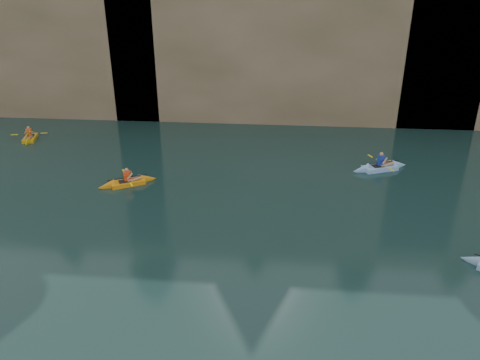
{
  "coord_description": "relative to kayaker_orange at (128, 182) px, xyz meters",
  "views": [
    {
      "loc": [
        1.43,
        -9.1,
        9.61
      ],
      "look_at": [
        0.08,
        5.5,
        3.0
      ],
      "focal_mm": 35.0,
      "sensor_mm": 36.0,
      "label": 1
    }
  ],
  "objects": [
    {
      "name": "cliff",
      "position": [
        5.95,
        18.93,
        5.87
      ],
      "size": [
        70.0,
        16.0,
        12.0
      ],
      "primitive_type": "cube",
      "color": "tan",
      "rests_on": "ground"
    },
    {
      "name": "cliff_slab_center",
      "position": [
        7.95,
        11.53,
        5.57
      ],
      "size": [
        24.0,
        2.4,
        11.4
      ],
      "primitive_type": "cube",
      "color": "#997A5D",
      "rests_on": "ground"
    },
    {
      "name": "sea_cave_west",
      "position": [
        -12.05,
        10.88,
        1.87
      ],
      "size": [
        4.5,
        1.0,
        4.0
      ],
      "primitive_type": "cube",
      "color": "black",
      "rests_on": "ground"
    },
    {
      "name": "sea_cave_center",
      "position": [
        1.95,
        10.88,
        1.47
      ],
      "size": [
        3.5,
        1.0,
        3.2
      ],
      "primitive_type": "cube",
      "color": "black",
      "rests_on": "ground"
    },
    {
      "name": "sea_cave_east",
      "position": [
        15.95,
        10.88,
        2.12
      ],
      "size": [
        5.0,
        1.0,
        4.5
      ],
      "primitive_type": "cube",
      "color": "black",
      "rests_on": "ground"
    },
    {
      "name": "kayaker_orange",
      "position": [
        0.0,
        0.0,
        0.0
      ],
      "size": [
        2.82,
        2.0,
        1.09
      ],
      "rotation": [
        0.0,
        0.0,
        0.52
      ],
      "color": "orange",
      "rests_on": "ground"
    },
    {
      "name": "kayaker_yellow",
      "position": [
        -8.08,
        5.92,
        -0.0
      ],
      "size": [
        2.07,
        2.69,
        1.07
      ],
      "rotation": [
        0.0,
        0.0,
        -1.29
      ],
      "color": "gold",
      "rests_on": "ground"
    },
    {
      "name": "kayaker_ltblue_mid",
      "position": [
        12.61,
        3.03,
        0.01
      ],
      "size": [
        3.23,
        2.25,
        1.22
      ],
      "rotation": [
        0.0,
        0.0,
        0.39
      ],
      "color": "#91BFF3",
      "rests_on": "ground"
    }
  ]
}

